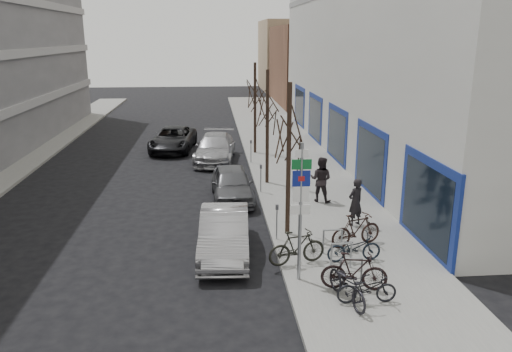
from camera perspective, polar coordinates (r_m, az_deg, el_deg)
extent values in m
plane|color=black|center=(14.72, -4.59, -12.56)|extent=(120.00, 120.00, 0.00)
cube|color=slate|center=(24.41, 5.70, -0.77)|extent=(5.00, 70.00, 0.15)
cube|color=#B7B7B2|center=(33.67, 25.68, 10.84)|extent=(20.00, 32.00, 10.00)
cube|color=brown|center=(54.64, 8.80, 12.39)|extent=(12.00, 14.00, 8.00)
cube|color=#937A5B|center=(69.35, 6.22, 13.55)|extent=(13.00, 12.00, 9.00)
cylinder|color=gray|center=(14.07, 5.07, -4.57)|extent=(0.10, 0.10, 4.20)
cube|color=white|center=(13.52, 5.28, 2.56)|extent=(0.35, 0.03, 0.22)
cube|color=#0C5926|center=(13.59, 5.25, 1.33)|extent=(0.55, 0.03, 0.28)
cube|color=navy|center=(13.70, 5.20, -0.29)|extent=(0.50, 0.03, 0.45)
cube|color=maroon|center=(13.69, 5.21, -0.30)|extent=(0.18, 0.02, 0.14)
cube|color=white|center=(13.83, 5.16, -2.09)|extent=(0.45, 0.03, 0.45)
cube|color=white|center=(13.97, 5.11, -3.84)|extent=(0.55, 0.03, 0.28)
cylinder|color=gray|center=(14.46, 9.65, -10.85)|extent=(0.06, 0.06, 0.80)
cylinder|color=gray|center=(14.62, 11.96, -10.67)|extent=(0.06, 0.06, 0.80)
cylinder|color=gray|center=(14.36, 10.89, -9.33)|extent=(0.60, 0.06, 0.06)
cylinder|color=gray|center=(15.42, 8.61, -9.05)|extent=(0.06, 0.06, 0.80)
cylinder|color=gray|center=(15.57, 10.79, -8.91)|extent=(0.06, 0.06, 0.80)
cylinder|color=gray|center=(15.33, 9.77, -7.62)|extent=(0.60, 0.06, 0.06)
cylinder|color=gray|center=(16.40, 7.71, -7.46)|extent=(0.06, 0.06, 0.80)
cylinder|color=gray|center=(16.54, 9.75, -7.35)|extent=(0.06, 0.06, 0.80)
cylinder|color=gray|center=(16.31, 8.79, -6.11)|extent=(0.60, 0.06, 0.06)
cylinder|color=black|center=(17.21, 3.74, 1.50)|extent=(0.16, 0.16, 5.50)
cylinder|color=black|center=(23.51, 1.30, 5.37)|extent=(0.16, 0.16, 5.50)
cylinder|color=black|center=(29.89, -0.11, 7.59)|extent=(0.16, 0.16, 5.50)
cylinder|color=gray|center=(17.29, 2.39, -5.53)|extent=(0.05, 0.05, 1.10)
cube|color=#3F3F44|center=(17.08, 2.42, -3.56)|extent=(0.10, 0.08, 0.18)
cylinder|color=gray|center=(22.47, 0.56, -0.48)|extent=(0.05, 0.05, 1.10)
cube|color=#3F3F44|center=(22.31, 0.56, 1.07)|extent=(0.10, 0.08, 0.18)
cylinder|color=gray|center=(27.78, -0.58, 2.66)|extent=(0.05, 0.05, 1.10)
cube|color=#3F3F44|center=(27.64, -0.58, 3.94)|extent=(0.10, 0.08, 0.18)
imported|color=black|center=(13.62, 10.42, -11.79)|extent=(1.02, 1.98, 1.16)
imported|color=black|center=(14.26, 11.17, -10.60)|extent=(1.93, 0.90, 1.13)
imported|color=black|center=(15.97, 11.15, -7.78)|extent=(1.76, 0.63, 1.05)
imported|color=black|center=(15.52, 4.69, -8.09)|extent=(1.93, 0.95, 1.13)
imported|color=black|center=(13.71, 12.55, -12.15)|extent=(1.61, 0.51, 0.98)
imported|color=black|center=(17.08, 11.37, -6.01)|extent=(2.00, 1.14, 1.16)
imported|color=#9D9CA1|center=(16.46, -3.64, -6.54)|extent=(1.81, 4.57, 1.48)
imported|color=#535459|center=(21.82, -2.77, -0.90)|extent=(1.86, 4.37, 1.47)
imported|color=#9A9A9F|center=(28.78, -4.69, 3.20)|extent=(2.68, 5.46, 1.53)
imported|color=black|center=(31.87, -9.45, 4.20)|extent=(3.00, 5.49, 1.46)
imported|color=black|center=(18.81, 11.29, -2.94)|extent=(0.78, 0.69, 1.80)
imported|color=black|center=(21.26, 7.43, -0.35)|extent=(0.87, 0.78, 1.96)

